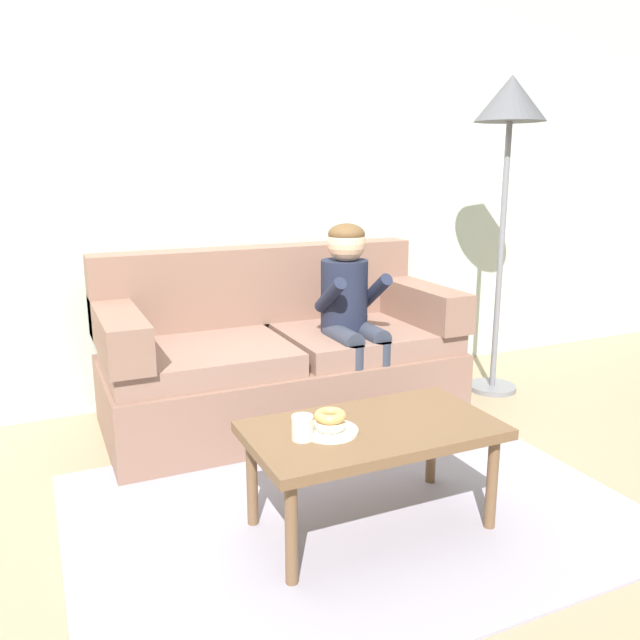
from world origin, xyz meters
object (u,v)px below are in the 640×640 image
at_px(couch, 279,359).
at_px(floor_lamp, 510,123).
at_px(coffee_table, 372,437).
at_px(person_child, 351,304).
at_px(mug, 302,428).
at_px(donut, 330,425).

height_order(couch, floor_lamp, floor_lamp).
bearing_deg(coffee_table, person_child, 67.23).
relative_size(person_child, mug, 12.24).
xyz_separation_m(coffee_table, mug, (-0.29, -0.00, 0.09)).
relative_size(couch, mug, 21.38).
distance_m(couch, person_child, 0.52).
xyz_separation_m(person_child, donut, (-0.61, -1.03, -0.20)).
xyz_separation_m(coffee_table, person_child, (0.43, 1.03, 0.28)).
xyz_separation_m(donut, floor_lamp, (1.67, 1.09, 1.18)).
height_order(coffee_table, mug, mug).
relative_size(couch, person_child, 1.75).
distance_m(coffee_table, mug, 0.31).
distance_m(donut, floor_lamp, 2.32).
relative_size(coffee_table, person_child, 0.87).
distance_m(coffee_table, person_child, 1.15).
relative_size(coffee_table, mug, 10.69).
xyz_separation_m(coffee_table, donut, (-0.18, 0.01, 0.08)).
relative_size(donut, floor_lamp, 0.06).
height_order(couch, donut, couch).
xyz_separation_m(couch, floor_lamp, (1.41, -0.14, 1.30)).
xyz_separation_m(couch, mug, (-0.38, -1.24, 0.14)).
distance_m(coffee_table, floor_lamp, 2.24).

